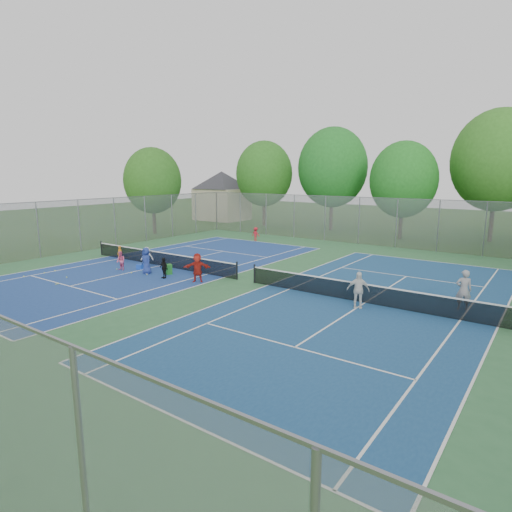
{
  "coord_description": "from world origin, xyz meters",
  "views": [
    {
      "loc": [
        14.08,
        -18.55,
        5.98
      ],
      "look_at": [
        0.0,
        1.0,
        1.3
      ],
      "focal_mm": 30.0,
      "sensor_mm": 36.0,
      "label": 1
    }
  ],
  "objects": [
    {
      "name": "tree_nr",
      "position": [
        9.0,
        24.0,
        7.04
      ],
      "size": [
        7.6,
        7.6,
        11.42
      ],
      "color": "#443326",
      "rests_on": "ground"
    },
    {
      "name": "court_right",
      "position": [
        7.0,
        0.0,
        0.02
      ],
      "size": [
        10.97,
        23.77,
        0.01
      ],
      "primitive_type": "cube",
      "color": "navy",
      "rests_on": "court_pad"
    },
    {
      "name": "tennis_ball_9",
      "position": [
        -8.9,
        -5.44,
        0.03
      ],
      "size": [
        0.07,
        0.07,
        0.07
      ],
      "primitive_type": "sphere",
      "color": "#D8F138",
      "rests_on": "ground"
    },
    {
      "name": "student_d",
      "position": [
        -4.25,
        -2.19,
        0.61
      ],
      "size": [
        0.75,
        0.41,
        1.22
      ],
      "primitive_type": "imported",
      "rotation": [
        0.0,
        0.0,
        -0.16
      ],
      "color": "black",
      "rests_on": "ground"
    },
    {
      "name": "tree_side_w",
      "position": [
        -19.0,
        10.0,
        5.24
      ],
      "size": [
        5.6,
        5.6,
        8.47
      ],
      "color": "#443326",
      "rests_on": "ground"
    },
    {
      "name": "ball_hopper",
      "position": [
        -4.74,
        -1.36,
        0.32
      ],
      "size": [
        0.42,
        0.42,
        0.63
      ],
      "primitive_type": "cube",
      "rotation": [
        0.0,
        0.0,
        -0.38
      ],
      "color": "#227E27",
      "rests_on": "ground"
    },
    {
      "name": "tennis_ball_6",
      "position": [
        -8.34,
        -2.41,
        0.03
      ],
      "size": [
        0.07,
        0.07,
        0.07
      ],
      "primitive_type": "sphere",
      "color": "#B5D932",
      "rests_on": "ground"
    },
    {
      "name": "tree_nc",
      "position": [
        2.0,
        21.0,
        5.39
      ],
      "size": [
        6.0,
        6.0,
        8.85
      ],
      "color": "#443326",
      "rests_on": "ground"
    },
    {
      "name": "student_b",
      "position": [
        -7.99,
        -2.33,
        0.6
      ],
      "size": [
        0.62,
        0.5,
        1.21
      ],
      "primitive_type": "imported",
      "rotation": [
        0.0,
        0.0,
        -0.08
      ],
      "color": "#D5527F",
      "rests_on": "ground"
    },
    {
      "name": "ground",
      "position": [
        0.0,
        0.0,
        0.0
      ],
      "size": [
        120.0,
        120.0,
        0.0
      ],
      "primitive_type": "plane",
      "color": "#295019",
      "rests_on": "ground"
    },
    {
      "name": "house",
      "position": [
        -22.0,
        24.0,
        4.21
      ],
      "size": [
        11.03,
        11.03,
        7.3
      ],
      "color": "#B7A88C",
      "rests_on": "ground"
    },
    {
      "name": "net_left",
      "position": [
        -7.0,
        0.0,
        0.46
      ],
      "size": [
        12.87,
        0.1,
        0.91
      ],
      "primitive_type": "cube",
      "color": "black",
      "rests_on": "ground"
    },
    {
      "name": "court_left",
      "position": [
        -7.0,
        0.0,
        0.02
      ],
      "size": [
        10.97,
        23.77,
        0.01
      ],
      "primitive_type": "cube",
      "color": "navy",
      "rests_on": "court_pad"
    },
    {
      "name": "instructor",
      "position": [
        10.88,
        1.59,
        0.91
      ],
      "size": [
        0.78,
        0.64,
        1.83
      ],
      "primitive_type": "imported",
      "rotation": [
        0.0,
        0.0,
        3.5
      ],
      "color": "gray",
      "rests_on": "ground"
    },
    {
      "name": "student_f",
      "position": [
        -2.11,
        -1.65,
        0.81
      ],
      "size": [
        1.53,
        1.24,
        1.63
      ],
      "primitive_type": "imported",
      "rotation": [
        0.0,
        0.0,
        0.59
      ],
      "color": "#AC2218",
      "rests_on": "ground"
    },
    {
      "name": "fence_north",
      "position": [
        0.0,
        16.0,
        2.0
      ],
      "size": [
        32.0,
        0.1,
        4.0
      ],
      "primitive_type": "cube",
      "color": "gray",
      "rests_on": "ground"
    },
    {
      "name": "net_right",
      "position": [
        7.0,
        0.0,
        0.46
      ],
      "size": [
        12.87,
        0.1,
        0.91
      ],
      "primitive_type": "cube",
      "color": "black",
      "rests_on": "ground"
    },
    {
      "name": "tree_nw",
      "position": [
        -14.0,
        22.0,
        5.89
      ],
      "size": [
        6.4,
        6.4,
        9.58
      ],
      "color": "#443326",
      "rests_on": "ground"
    },
    {
      "name": "tennis_ball_1",
      "position": [
        -6.79,
        -1.29,
        0.03
      ],
      "size": [
        0.07,
        0.07,
        0.07
      ],
      "primitive_type": "sphere",
      "color": "#C2E234",
      "rests_on": "ground"
    },
    {
      "name": "tennis_ball_5",
      "position": [
        -6.77,
        -2.52,
        0.03
      ],
      "size": [
        0.07,
        0.07,
        0.07
      ],
      "primitive_type": "sphere",
      "color": "yellow",
      "rests_on": "ground"
    },
    {
      "name": "tennis_ball_8",
      "position": [
        -5.68,
        -2.24,
        0.03
      ],
      "size": [
        0.07,
        0.07,
        0.07
      ],
      "primitive_type": "sphere",
      "color": "yellow",
      "rests_on": "ground"
    },
    {
      "name": "tennis_ball_0",
      "position": [
        -11.15,
        -6.78,
        0.03
      ],
      "size": [
        0.07,
        0.07,
        0.07
      ],
      "primitive_type": "sphere",
      "color": "#C5D832",
      "rests_on": "ground"
    },
    {
      "name": "tennis_ball_2",
      "position": [
        -7.92,
        -6.64,
        0.03
      ],
      "size": [
        0.07,
        0.07,
        0.07
      ],
      "primitive_type": "sphere",
      "color": "gold",
      "rests_on": "ground"
    },
    {
      "name": "tree_nl",
      "position": [
        -6.0,
        23.0,
        6.54
      ],
      "size": [
        7.2,
        7.2,
        10.69
      ],
      "color": "#443326",
      "rests_on": "ground"
    },
    {
      "name": "fence_west",
      "position": [
        -16.0,
        0.0,
        2.0
      ],
      "size": [
        0.1,
        32.0,
        4.0
      ],
      "primitive_type": "cube",
      "rotation": [
        0.0,
        0.0,
        1.57
      ],
      "color": "gray",
      "rests_on": "ground"
    },
    {
      "name": "student_e",
      "position": [
        -5.99,
        -1.98,
        0.81
      ],
      "size": [
        0.88,
        0.66,
        1.61
      ],
      "primitive_type": "imported",
      "rotation": [
        0.0,
        0.0,
        -0.21
      ],
      "color": "navy",
      "rests_on": "ground"
    },
    {
      "name": "court_pad",
      "position": [
        0.0,
        0.0,
        0.01
      ],
      "size": [
        32.0,
        32.0,
        0.01
      ],
      "primitive_type": "cube",
      "color": "#31683C",
      "rests_on": "ground"
    },
    {
      "name": "tennis_ball_7",
      "position": [
        -7.89,
        -6.55,
        0.03
      ],
      "size": [
        0.07,
        0.07,
        0.07
      ],
      "primitive_type": "sphere",
      "color": "#B2C52E",
      "rests_on": "ground"
    },
    {
      "name": "teen_court_b",
      "position": [
        6.98,
        -0.86,
        0.84
      ],
      "size": [
        1.06,
        0.8,
        1.68
      ],
      "primitive_type": "imported",
      "rotation": [
        0.0,
        0.0,
        0.46
      ],
      "color": "silver",
      "rests_on": "ground"
    },
    {
      "name": "ball_crate",
      "position": [
        -7.23,
        -1.45,
        0.17
      ],
      "size": [
        0.46,
        0.46,
        0.34
      ],
      "primitive_type": "cube",
      "rotation": [
        0.0,
        0.0,
        0.17
      ],
      "color": "#1843B5",
      "rests_on": "ground"
    },
    {
      "name": "tennis_ball_4",
      "position": [
        -11.02,
        -5.62,
        0.03
      ],
      "size": [
        0.07,
        0.07,
        0.07
      ],
      "primitive_type": "sphere",
      "color": "#D2E735",
      "rests_on": "ground"
    },
    {
      "name": "student_c",
      "position": [
        -7.58,
        -0.6,
        0.64
      ],
      "size": [
        0.95,
        0.86,
        1.28
      ],
      "primitive_type": "imported",
      "rotation": [
        0.0,
        0.0,
        0.61
      ],
      "color": "silver",
      "rests_on": "ground"
    },
    {
      "name": "tennis_ball_3",
      "position": [
        -11.14,
        -4.88,
        0.03
      ],
      "size": [
        0.07,
        0.07,
        0.07
      ],
      "primitive_type": "sphere",
      "color": "#C9E535",
      "rests_on": "ground"
    },
    {
      "name": "student_a",
      "position": [
        -10.28,
        -0.69,
        0.55
      ],
      "size": [
        0.42,
        0.29,
        1.1
      ],
      "primitive_type": "imported",
      "rotation": [
        0.0,
        0.0,
        0.06
      ],
      "color": "orange",
      "rests_on": "ground"
    },
    {
      "name": "child_far_baseline",
      "position": [
        -8.16,
        12.28,
        0.61
      ],
      "size": [
        0.79,
        0.47,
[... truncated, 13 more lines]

